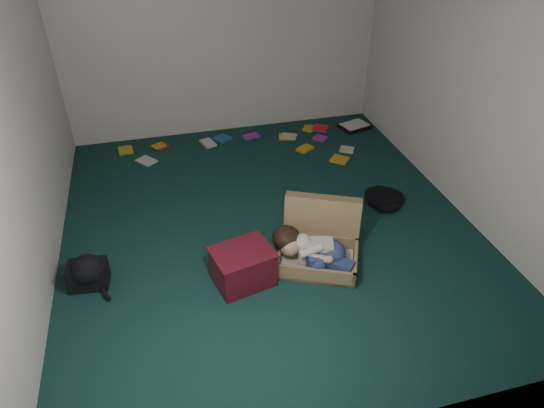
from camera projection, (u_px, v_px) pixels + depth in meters
name	position (u px, v px, depth m)	size (l,w,h in m)	color
floor	(268.00, 224.00, 4.89)	(4.50, 4.50, 0.00)	#123330
wall_back	(222.00, 32.00, 5.94)	(4.50, 4.50, 0.00)	silver
wall_front	(381.00, 282.00, 2.37)	(4.50, 4.50, 0.00)	silver
wall_left	(17.00, 130.00, 3.73)	(4.50, 4.50, 0.00)	silver
wall_right	(473.00, 82.00, 4.57)	(4.50, 4.50, 0.00)	silver
suitcase	(319.00, 242.00, 4.42)	(0.92, 0.92, 0.52)	#967B53
person	(312.00, 250.00, 4.26)	(0.66, 0.59, 0.32)	beige
maroon_bin	(243.00, 267.00, 4.12)	(0.57, 0.49, 0.34)	#54111C
backpack	(88.00, 274.00, 4.12)	(0.40, 0.32, 0.24)	black
clothing_pile	(391.00, 196.00, 5.19)	(0.43, 0.35, 0.14)	black
paper_tray	(354.00, 126.00, 6.69)	(0.46, 0.39, 0.06)	black
book_scatter	(258.00, 143.00, 6.31)	(2.92, 1.16, 0.02)	gold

